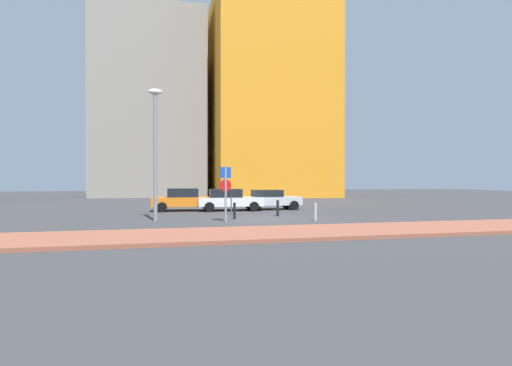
% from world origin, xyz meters
% --- Properties ---
extents(ground_plane, '(120.00, 120.00, 0.00)m').
position_xyz_m(ground_plane, '(0.00, 0.00, 0.00)').
color(ground_plane, '#38383A').
extents(sidewalk_brick, '(40.00, 3.74, 0.14)m').
position_xyz_m(sidewalk_brick, '(0.00, -6.16, 0.07)').
color(sidewalk_brick, '#93513D').
rests_on(sidewalk_brick, ground).
extents(parked_car_orange, '(4.40, 2.00, 1.51)m').
position_xyz_m(parked_car_orange, '(-3.84, 6.49, 0.77)').
color(parked_car_orange, orange).
rests_on(parked_car_orange, ground).
extents(parked_car_white, '(4.40, 2.23, 1.46)m').
position_xyz_m(parked_car_white, '(-0.90, 6.01, 0.76)').
color(parked_car_white, white).
rests_on(parked_car_white, ground).
extents(parked_car_silver, '(3.97, 1.94, 1.38)m').
position_xyz_m(parked_car_silver, '(2.10, 6.33, 0.73)').
color(parked_car_silver, '#B7BABF').
rests_on(parked_car_silver, ground).
extents(parking_sign_post, '(0.59, 0.16, 2.73)m').
position_xyz_m(parking_sign_post, '(-2.22, -1.04, 1.72)').
color(parking_sign_post, gray).
rests_on(parking_sign_post, ground).
extents(parking_meter, '(0.18, 0.14, 1.43)m').
position_xyz_m(parking_meter, '(-1.26, 2.98, 0.93)').
color(parking_meter, '#4C4C51').
rests_on(parking_meter, ground).
extents(street_lamp, '(0.70, 0.36, 6.67)m').
position_xyz_m(street_lamp, '(-5.61, 0.17, 3.95)').
color(street_lamp, gray).
rests_on(street_lamp, ground).
extents(traffic_bollard_near, '(0.15, 0.15, 0.91)m').
position_xyz_m(traffic_bollard_near, '(1.15, 1.31, 0.46)').
color(traffic_bollard_near, black).
rests_on(traffic_bollard_near, ground).
extents(traffic_bollard_mid, '(0.15, 0.15, 0.87)m').
position_xyz_m(traffic_bollard_mid, '(-1.56, 0.19, 0.43)').
color(traffic_bollard_mid, black).
rests_on(traffic_bollard_mid, ground).
extents(traffic_bollard_far, '(0.14, 0.14, 0.92)m').
position_xyz_m(traffic_bollard_far, '(2.30, -1.55, 0.46)').
color(traffic_bollard_far, '#B7B7BC').
rests_on(traffic_bollard_far, ground).
extents(building_colorful_midrise, '(14.49, 16.87, 25.14)m').
position_xyz_m(building_colorful_midrise, '(8.07, 30.57, 12.57)').
color(building_colorful_midrise, orange).
rests_on(building_colorful_midrise, ground).
extents(building_under_construction, '(13.66, 13.18, 23.15)m').
position_xyz_m(building_under_construction, '(-6.83, 33.80, 11.57)').
color(building_under_construction, gray).
rests_on(building_under_construction, ground).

